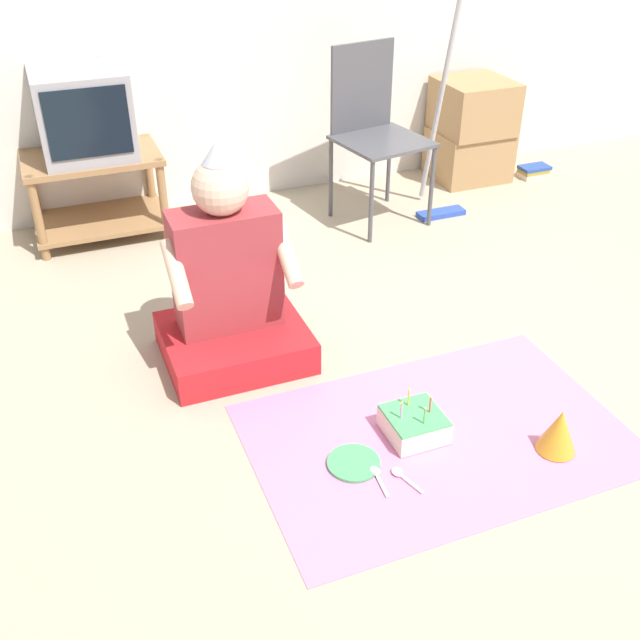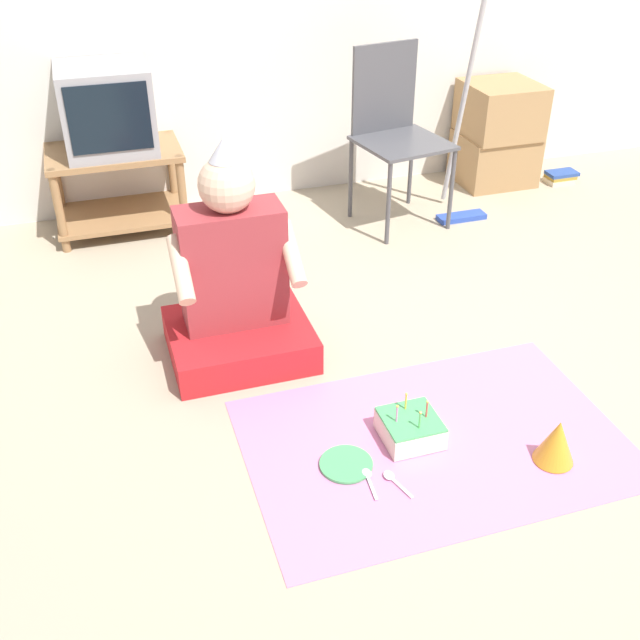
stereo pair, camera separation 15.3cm
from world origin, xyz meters
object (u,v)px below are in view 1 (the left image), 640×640
(folding_chair, at_px, (373,122))
(birthday_cake, at_px, (414,424))
(tv, at_px, (83,113))
(dust_mop, at_px, (440,153))
(person_seated, at_px, (229,291))
(book_pile, at_px, (533,171))
(paper_plate, at_px, (354,463))
(party_hat_blue, at_px, (559,430))
(cardboard_box_stack, at_px, (471,130))

(folding_chair, bearing_deg, birthday_cake, -109.97)
(tv, distance_m, dust_mop, 1.91)
(person_seated, distance_m, birthday_cake, 0.91)
(birthday_cake, bearing_deg, book_pile, 45.99)
(folding_chair, distance_m, paper_plate, 2.14)
(tv, bearing_deg, party_hat_blue, -62.25)
(tv, relative_size, cardboard_box_stack, 0.74)
(cardboard_box_stack, bearing_deg, party_hat_blue, -113.95)
(dust_mop, bearing_deg, party_hat_blue, -107.05)
(paper_plate, bearing_deg, party_hat_blue, -15.45)
(tv, bearing_deg, book_pile, -3.57)
(tv, distance_m, book_pile, 2.76)
(dust_mop, bearing_deg, person_seated, -147.22)
(cardboard_box_stack, relative_size, dust_mop, 0.50)
(tv, bearing_deg, birthday_cake, -68.88)
(book_pile, height_order, paper_plate, book_pile)
(folding_chair, height_order, birthday_cake, folding_chair)
(tv, distance_m, birthday_cake, 2.34)
(book_pile, height_order, party_hat_blue, party_hat_blue)
(person_seated, xyz_separation_m, paper_plate, (0.20, -0.80, -0.29))
(book_pile, distance_m, birthday_cake, 2.70)
(folding_chair, bearing_deg, paper_plate, -116.24)
(party_hat_blue, bearing_deg, paper_plate, 164.55)
(cardboard_box_stack, xyz_separation_m, book_pile, (0.40, -0.15, -0.27))
(cardboard_box_stack, bearing_deg, person_seated, -145.00)
(folding_chair, bearing_deg, book_pile, 6.56)
(tv, xyz_separation_m, party_hat_blue, (1.24, -2.36, -0.58))
(person_seated, bearing_deg, folding_chair, 43.54)
(dust_mop, height_order, party_hat_blue, dust_mop)
(book_pile, height_order, birthday_cake, birthday_cake)
(party_hat_blue, bearing_deg, book_pile, 56.67)
(book_pile, bearing_deg, birthday_cake, -134.01)
(birthday_cake, height_order, party_hat_blue, party_hat_blue)
(tv, xyz_separation_m, paper_plate, (0.55, -2.17, -0.66))
(tv, relative_size, birthday_cake, 2.24)
(dust_mop, height_order, birthday_cake, dust_mop)
(cardboard_box_stack, bearing_deg, dust_mop, -138.36)
(tv, height_order, dust_mop, dust_mop)
(folding_chair, bearing_deg, person_seated, -136.46)
(person_seated, xyz_separation_m, birthday_cake, (0.46, -0.74, -0.25))
(paper_plate, bearing_deg, folding_chair, 63.76)
(birthday_cake, bearing_deg, tv, 111.12)
(dust_mop, bearing_deg, paper_plate, -126.27)
(folding_chair, bearing_deg, dust_mop, -14.96)
(folding_chair, relative_size, paper_plate, 5.08)
(tv, distance_m, folding_chair, 1.50)
(birthday_cake, bearing_deg, party_hat_blue, -30.83)
(paper_plate, bearing_deg, birthday_cake, 13.71)
(party_hat_blue, bearing_deg, birthday_cake, 149.17)
(folding_chair, relative_size, birthday_cake, 4.65)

